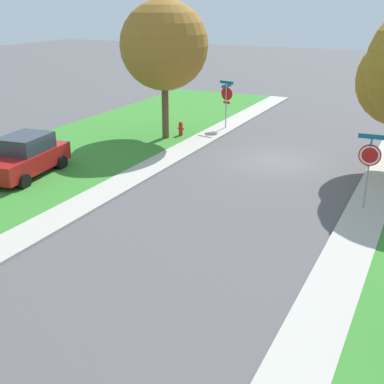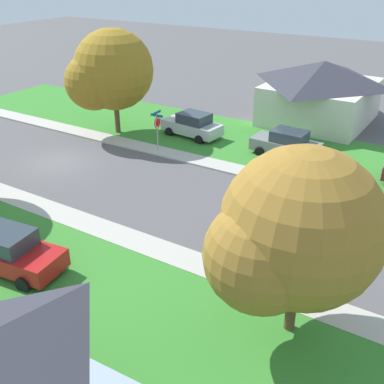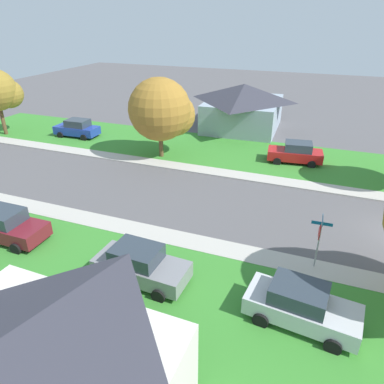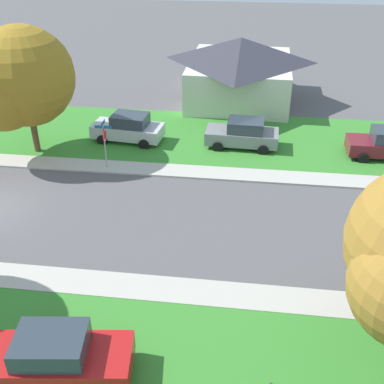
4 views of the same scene
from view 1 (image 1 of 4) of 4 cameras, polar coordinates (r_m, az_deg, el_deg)
ground_plane at (r=24.24m, az=9.37°, el=3.42°), size 120.00×120.00×0.00m
sidewalk_east at (r=16.71m, az=-19.46°, el=-5.41°), size 1.40×56.00×0.10m
sidewalk_west at (r=12.55m, az=13.83°, el=-13.92°), size 1.40×56.00×0.10m
stop_sign_near_corner at (r=29.70m, az=3.86°, el=10.52°), size 0.90×0.90×2.77m
stop_sign_far_corner at (r=18.69m, az=19.11°, el=3.42°), size 0.92×0.92×2.77m
car_red_far_down_street at (r=22.67m, az=-18.09°, el=3.77°), size 2.43×4.49×1.76m
tree_across_left at (r=27.35m, az=-3.43°, el=15.69°), size 4.86×4.52×7.14m
fire_hydrant at (r=28.24m, az=-1.26°, el=7.05°), size 0.38×0.22×0.83m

